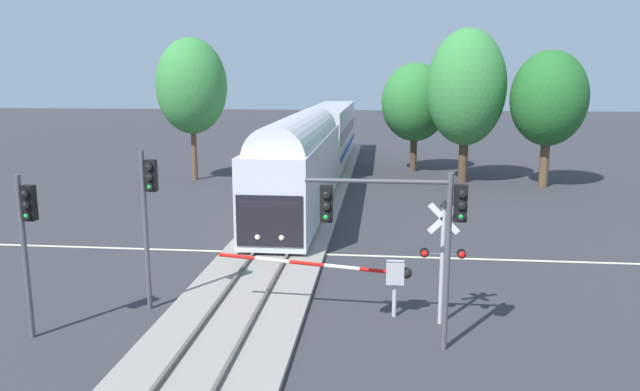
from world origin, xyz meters
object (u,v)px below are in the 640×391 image
commuter_train (318,144)px  traffic_signal_near_left (27,230)px  traffic_signal_median (148,204)px  traffic_signal_near_right (407,218)px  oak_behind_train (192,86)px  maple_right_background (549,99)px  crossing_signal_mast (443,249)px  crossing_gate_near (372,272)px  elm_centre_background (415,102)px  oak_far_right (466,88)px

commuter_train → traffic_signal_near_left: (-5.40, -26.38, 0.44)m
traffic_signal_near_left → traffic_signal_median: bearing=44.4°
traffic_signal_near_right → traffic_signal_median: size_ratio=0.95×
oak_behind_train → maple_right_background: 24.69m
traffic_signal_near_right → traffic_signal_median: (-8.06, 2.06, -0.23)m
crossing_signal_mast → traffic_signal_median: traffic_signal_median is taller
crossing_gate_near → elm_centre_background: 30.58m
traffic_signal_near_right → maple_right_background: (10.30, 26.38, 2.25)m
maple_right_background → traffic_signal_near_left: bearing=-127.9°
commuter_train → elm_centre_background: size_ratio=4.65×
commuter_train → maple_right_background: 15.86m
oak_far_right → elm_centre_background: bearing=124.0°
traffic_signal_median → crossing_signal_mast: bearing=-1.6°
commuter_train → elm_centre_background: bearing=43.3°
crossing_signal_mast → oak_far_right: size_ratio=0.36×
commuter_train → crossing_signal_mast: 24.96m
commuter_train → traffic_signal_near_left: 26.93m
oak_far_right → oak_behind_train: bearing=-177.5°
oak_behind_train → elm_centre_background: oak_behind_train is taller
traffic_signal_median → oak_behind_train: oak_behind_train is taller
crossing_gate_near → traffic_signal_median: bearing=-178.3°
crossing_gate_near → maple_right_background: size_ratio=0.67×
traffic_signal_near_left → oak_behind_train: (-3.75, 27.21, 3.52)m
crossing_gate_near → oak_behind_train: (-13.43, 24.49, 5.31)m
commuter_train → maple_right_background: (15.52, 0.46, 3.19)m
elm_centre_background → traffic_signal_median: bearing=-107.8°
traffic_signal_median → traffic_signal_near_right: bearing=-14.4°
commuter_train → crossing_gate_near: bearing=-79.7°
commuter_train → oak_far_right: oak_far_right is taller
maple_right_background → crossing_gate_near: bearing=-115.0°
elm_centre_background → crossing_gate_near: bearing=-95.1°
traffic_signal_median → maple_right_background: size_ratio=0.57×
commuter_train → oak_far_right: size_ratio=3.68×
crossing_gate_near → traffic_signal_near_left: (-9.68, -2.73, 1.79)m
traffic_signal_near_left → crossing_signal_mast: bearing=10.8°
crossing_signal_mast → oak_behind_train: (-15.56, 24.96, 4.37)m
oak_far_right → elm_centre_background: 5.98m
commuter_train → traffic_signal_near_left: size_ratio=8.20×
commuter_train → elm_centre_background: 9.92m
oak_behind_train → oak_far_right: (19.38, 0.86, -0.08)m
crossing_signal_mast → maple_right_background: bearing=69.7°
maple_right_background → elm_centre_background: 10.52m
crossing_signal_mast → elm_centre_background: bearing=89.0°
crossing_signal_mast → elm_centre_background: elm_centre_background is taller
maple_right_background → commuter_train: bearing=-178.3°
crossing_signal_mast → traffic_signal_median: size_ratio=0.75×
oak_behind_train → elm_centre_background: 17.14m
traffic_signal_near_left → oak_far_right: oak_far_right is taller
traffic_signal_near_left → elm_centre_background: bearing=69.4°
crossing_gate_near → traffic_signal_near_right: size_ratio=1.24×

